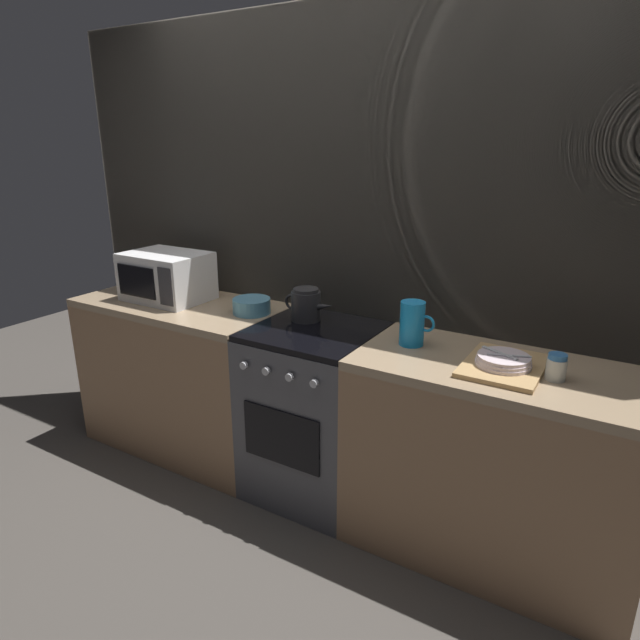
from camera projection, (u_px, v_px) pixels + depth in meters
name	position (u px, v px, depth m)	size (l,w,h in m)	color
ground_plane	(315.00, 486.00, 2.96)	(8.00, 8.00, 0.00)	#47423D
back_wall	(347.00, 257.00, 2.84)	(3.60, 0.05, 2.40)	#A39989
counter_left	(186.00, 374.00, 3.26)	(1.20, 0.60, 0.90)	#997251
stove_unit	(315.00, 412.00, 2.82)	(0.60, 0.63, 0.90)	#4C4C51
counter_right	(492.00, 462.00, 2.38)	(1.20, 0.60, 0.90)	#997251
microwave	(167.00, 276.00, 3.13)	(0.46, 0.35, 0.27)	white
kettle	(306.00, 305.00, 2.78)	(0.28, 0.15, 0.17)	#262628
mixing_bowl	(252.00, 306.00, 2.90)	(0.20, 0.20, 0.08)	teal
pitcher	(412.00, 323.00, 2.44)	(0.16, 0.11, 0.20)	#198CD8
dish_pile	(504.00, 363.00, 2.20)	(0.30, 0.40, 0.07)	tan
spice_jar	(556.00, 367.00, 2.10)	(0.08, 0.08, 0.10)	silver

